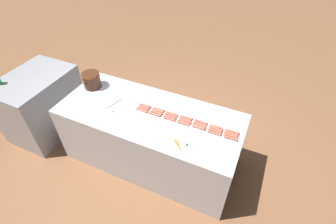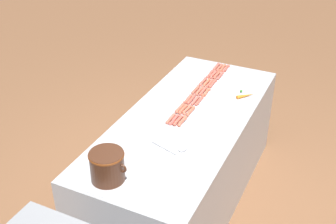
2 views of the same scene
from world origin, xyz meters
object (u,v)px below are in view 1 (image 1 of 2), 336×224
(hot_dog_10, at_px, (185,121))
(hot_dog_21, at_px, (233,132))
(hot_dog_13, at_px, (143,108))
(hot_dog_27, at_px, (145,105))
(hot_dog_18, at_px, (171,115))
(hot_dog_0, at_px, (230,138))
(hot_dog_8, at_px, (215,131))
(hot_dog_12, at_px, (157,112))
(hot_dog_14, at_px, (231,134))
(hot_dog_1, at_px, (214,133))
(hot_dog_24, at_px, (187,118))
(hot_dog_9, at_px, (199,126))
(hot_dog_26, at_px, (159,109))
(hot_dog_11, at_px, (170,117))
(hot_dog_16, at_px, (200,124))
(hot_dog_19, at_px, (158,111))
(hot_dog_6, at_px, (142,110))
(hot_dog_25, at_px, (172,113))
(hot_dog_22, at_px, (216,127))
(hot_dog_20, at_px, (144,107))
(hot_dog_4, at_px, (169,119))
(bean_pot, at_px, (92,79))
(hot_dog_5, at_px, (155,114))
(hot_dog_7, at_px, (231,136))
(hot_dog_17, at_px, (185,119))
(hot_dog_3, at_px, (183,123))
(hot_dog_15, at_px, (216,129))
(carrot, at_px, (179,146))
(back_cabinet, at_px, (42,104))
(serving_spoon, at_px, (112,108))
(hot_dog_2, at_px, (198,128))

(hot_dog_10, xyz_separation_m, hot_dog_21, (0.06, -0.51, 0.00))
(hot_dog_13, xyz_separation_m, hot_dog_27, (0.06, -0.00, 0.00))
(hot_dog_18, bearing_deg, hot_dog_0, -95.45)
(hot_dog_8, bearing_deg, hot_dog_12, 89.80)
(hot_dog_14, distance_m, hot_dog_27, 1.02)
(hot_dog_1, bearing_deg, hot_dog_24, 74.07)
(hot_dog_9, height_order, hot_dog_26, same)
(hot_dog_11, xyz_separation_m, hot_dog_16, (0.03, -0.34, 0.00))
(hot_dog_12, bearing_deg, hot_dog_24, -79.57)
(hot_dog_14, distance_m, hot_dog_26, 0.85)
(hot_dog_19, bearing_deg, hot_dog_6, 112.62)
(hot_dog_19, height_order, hot_dog_25, same)
(hot_dog_22, bearing_deg, hot_dog_20, 92.04)
(hot_dog_4, xyz_separation_m, hot_dog_22, (0.09, -0.50, 0.00))
(hot_dog_19, relative_size, hot_dog_25, 1.00)
(hot_dog_1, height_order, hot_dog_21, same)
(hot_dog_25, xyz_separation_m, bean_pot, (0.06, 1.13, 0.10))
(hot_dog_24, bearing_deg, hot_dog_19, 95.15)
(hot_dog_1, distance_m, hot_dog_25, 0.53)
(hot_dog_5, bearing_deg, hot_dog_22, -82.12)
(hot_dog_7, distance_m, hot_dog_17, 0.51)
(hot_dog_11, height_order, hot_dog_16, same)
(hot_dog_3, relative_size, hot_dog_15, 1.00)
(hot_dog_3, bearing_deg, hot_dog_24, -2.73)
(hot_dog_15, relative_size, bean_pot, 0.54)
(hot_dog_13, relative_size, carrot, 1.04)
(hot_dog_27, bearing_deg, hot_dog_11, -100.38)
(hot_dog_16, xyz_separation_m, hot_dog_21, (0.03, -0.34, 0.00))
(hot_dog_12, xyz_separation_m, hot_dog_14, (0.03, -0.85, 0.00))
(back_cabinet, height_order, hot_dog_3, back_cabinet)
(hot_dog_16, xyz_separation_m, hot_dog_26, (0.03, 0.51, 0.00))
(serving_spoon, bearing_deg, hot_dog_7, -84.17)
(hot_dog_0, bearing_deg, hot_dog_14, 5.77)
(hot_dog_18, bearing_deg, hot_dog_9, -95.63)
(hot_dog_7, relative_size, hot_dog_22, 1.00)
(hot_dog_11, xyz_separation_m, hot_dog_24, (0.07, -0.17, 0.00))
(hot_dog_22, bearing_deg, carrot, 148.17)
(hot_dog_18, distance_m, hot_dog_26, 0.17)
(hot_dog_8, bearing_deg, hot_dog_10, 90.02)
(hot_dog_7, height_order, hot_dog_24, same)
(hot_dog_13, height_order, hot_dog_17, same)
(hot_dog_7, bearing_deg, hot_dog_19, 87.80)
(hot_dog_25, relative_size, serving_spoon, 0.56)
(hot_dog_12, xyz_separation_m, hot_dog_24, (0.06, -0.34, 0.00))
(hot_dog_15, relative_size, hot_dog_27, 1.00)
(hot_dog_2, height_order, hot_dog_21, same)
(hot_dog_4, bearing_deg, hot_dog_26, 61.49)
(hot_dog_19, bearing_deg, hot_dog_14, -90.17)
(hot_dog_0, bearing_deg, hot_dog_5, 90.05)
(hot_dog_7, xyz_separation_m, carrot, (-0.35, 0.43, 0.00))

